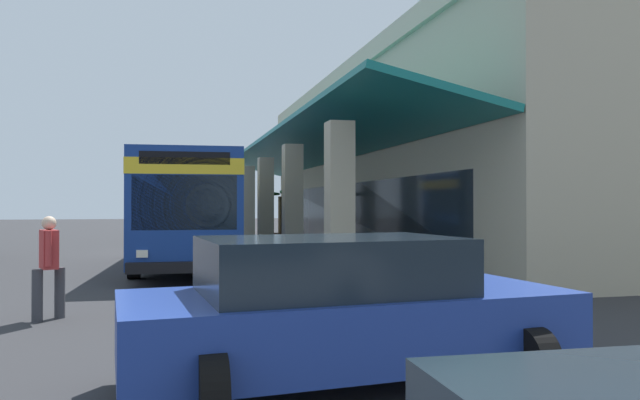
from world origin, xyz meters
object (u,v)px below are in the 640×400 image
object	(u,v)px
transit_bus	(192,203)
parked_sedan_blue	(344,310)
potted_palm	(280,232)
pedestrian	(49,262)

from	to	relation	value
transit_bus	parked_sedan_blue	xyz separation A→B (m)	(13.20, 0.98, -1.10)
potted_palm	pedestrian	bearing A→B (deg)	-22.22
parked_sedan_blue	potted_palm	distance (m)	21.00
transit_bus	potted_palm	distance (m)	8.71
transit_bus	parked_sedan_blue	distance (m)	13.29
transit_bus	pedestrian	world-z (taller)	transit_bus
transit_bus	parked_sedan_blue	bearing A→B (deg)	4.23
pedestrian	potted_palm	xyz separation A→B (m)	(-16.34, 6.68, -0.30)
parked_sedan_blue	pedestrian	distance (m)	5.63
pedestrian	potted_palm	world-z (taller)	potted_palm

